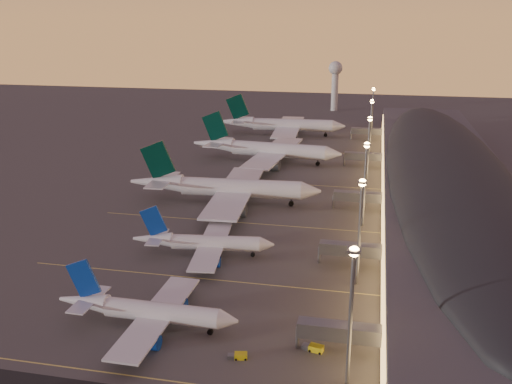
# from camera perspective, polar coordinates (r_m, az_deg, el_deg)

# --- Properties ---
(ground) EXTENTS (700.00, 700.00, 0.00)m
(ground) POSITION_cam_1_polar(r_m,az_deg,el_deg) (144.15, -4.54, -7.80)
(ground) COLOR #42403D
(airliner_narrow_south) EXTENTS (38.54, 34.30, 13.82)m
(airliner_narrow_south) POSITION_cam_1_polar(r_m,az_deg,el_deg) (120.02, -10.88, -11.62)
(airliner_narrow_south) COLOR silver
(airliner_narrow_south) RESTS_ON ground
(airliner_narrow_north) EXTENTS (37.87, 34.06, 13.52)m
(airliner_narrow_north) POSITION_cam_1_polar(r_m,az_deg,el_deg) (151.73, -5.28, -5.07)
(airliner_narrow_north) COLOR silver
(airliner_narrow_north) RESTS_ON ground
(airliner_wide_near) EXTENTS (65.51, 59.76, 20.96)m
(airliner_wide_near) POSITION_cam_1_polar(r_m,az_deg,el_deg) (192.40, -3.17, 0.43)
(airliner_wide_near) COLOR silver
(airliner_wide_near) RESTS_ON ground
(airliner_wide_mid) EXTENTS (66.60, 60.91, 21.30)m
(airliner_wide_mid) POSITION_cam_1_polar(r_m,az_deg,el_deg) (247.37, 0.98, 4.27)
(airliner_wide_mid) COLOR silver
(airliner_wide_mid) RESTS_ON ground
(airliner_wide_far) EXTENTS (67.74, 61.76, 21.68)m
(airliner_wide_far) POSITION_cam_1_polar(r_m,az_deg,el_deg) (304.27, 2.56, 6.72)
(airliner_wide_far) COLOR silver
(airliner_wide_far) RESTS_ON ground
(terminal_building) EXTENTS (56.35, 255.00, 17.46)m
(terminal_building) POSITION_cam_1_polar(r_m,az_deg,el_deg) (205.61, 18.21, 1.66)
(terminal_building) COLOR #46464A
(terminal_building) RESTS_ON ground
(light_masts) EXTENTS (2.20, 217.20, 25.90)m
(light_masts) POSITION_cam_1_polar(r_m,az_deg,el_deg) (194.90, 11.10, 4.05)
(light_masts) COLOR slate
(light_masts) RESTS_ON ground
(radar_tower) EXTENTS (9.00, 9.00, 32.50)m
(radar_tower) POSITION_cam_1_polar(r_m,az_deg,el_deg) (388.01, 7.93, 11.28)
(radar_tower) COLOR silver
(radar_tower) RESTS_ON ground
(lane_markings) EXTENTS (90.00, 180.36, 0.00)m
(lane_markings) POSITION_cam_1_polar(r_m,az_deg,el_deg) (179.95, -0.95, -2.55)
(lane_markings) COLOR #D8C659
(lane_markings) RESTS_ON ground
(baggage_tug_a) EXTENTS (4.35, 2.53, 1.22)m
(baggage_tug_a) POSITION_cam_1_polar(r_m,az_deg,el_deg) (112.57, 5.78, -15.25)
(baggage_tug_a) COLOR gold
(baggage_tug_a) RESTS_ON ground
(baggage_tug_b) EXTENTS (3.84, 2.14, 1.08)m
(baggage_tug_b) POSITION_cam_1_polar(r_m,az_deg,el_deg) (109.95, -1.78, -16.07)
(baggage_tug_b) COLOR gold
(baggage_tug_b) RESTS_ON ground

